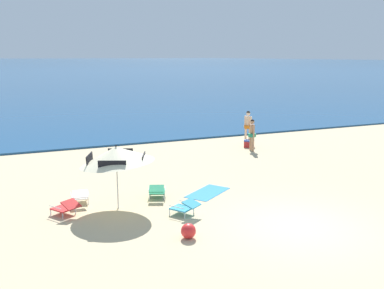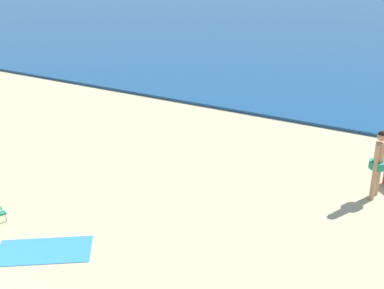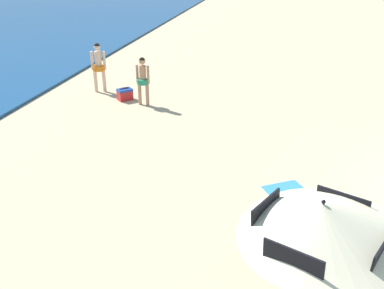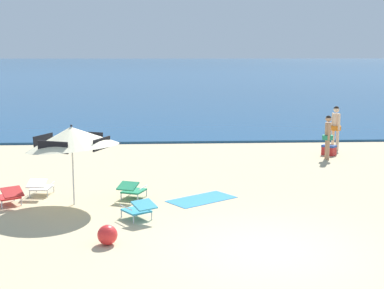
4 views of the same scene
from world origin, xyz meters
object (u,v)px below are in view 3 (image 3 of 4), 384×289
lounge_chair_facing_sea (288,241)px  beach_towel (299,202)px  cooler_box (125,94)px  beach_umbrella_striped_main (321,220)px  person_standing_near_shore (98,64)px  person_standing_beside (143,78)px

lounge_chair_facing_sea → beach_towel: 1.89m
cooler_box → beach_towel: cooler_box is taller
cooler_box → beach_towel: 8.24m
lounge_chair_facing_sea → beach_towel: bearing=-4.1°
beach_umbrella_striped_main → lounge_chair_facing_sea: 2.13m
person_standing_near_shore → cooler_box: 1.60m
cooler_box → beach_umbrella_striped_main: bearing=-143.3°
beach_umbrella_striped_main → cooler_box: 11.01m
lounge_chair_facing_sea → person_standing_beside: person_standing_beside is taller
lounge_chair_facing_sea → beach_towel: size_ratio=0.55×
beach_umbrella_striped_main → cooler_box: (8.74, 6.51, -1.56)m
person_standing_near_shore → beach_towel: person_standing_near_shore is taller
person_standing_near_shore → cooler_box: bearing=-117.4°
person_standing_near_shore → beach_towel: bearing=-129.1°
lounge_chair_facing_sea → person_standing_beside: (6.95, 5.26, 0.67)m
person_standing_near_shore → cooler_box: size_ratio=2.99×
lounge_chair_facing_sea → beach_towel: lounge_chair_facing_sea is taller
beach_umbrella_striped_main → person_standing_beside: beach_umbrella_striped_main is taller
cooler_box → person_standing_near_shore: bearing=62.6°
lounge_chair_facing_sea → person_standing_near_shore: bearing=42.7°
lounge_chair_facing_sea → cooler_box: (7.28, 6.08, -0.07)m
beach_umbrella_striped_main → lounge_chair_facing_sea: beach_umbrella_striped_main is taller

